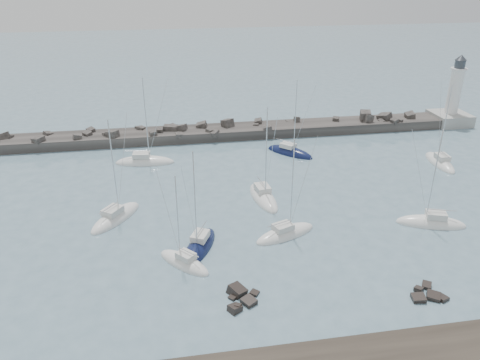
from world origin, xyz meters
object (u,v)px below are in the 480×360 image
object	(u,v)px
lighthouse	(451,109)
sailboat_5	(184,263)
sailboat_3	(116,218)
sailboat_13	(199,247)
sailboat_8	(290,153)
sailboat_4	(145,162)
sailboat_6	(263,198)
sailboat_9	(431,224)
sailboat_10	(440,163)
sailboat_7	(285,234)

from	to	relation	value
lighthouse	sailboat_5	size ratio (longest dim) A/B	1.28
sailboat_3	sailboat_13	size ratio (longest dim) A/B	1.07
sailboat_8	sailboat_13	distance (m)	32.46
sailboat_4	sailboat_6	xyz separation A→B (m)	(16.52, -15.81, 0.00)
sailboat_3	sailboat_13	distance (m)	13.18
sailboat_5	sailboat_8	distance (m)	35.90
sailboat_5	sailboat_6	distance (m)	18.19
sailboat_6	sailboat_5	bearing A→B (deg)	-130.60
sailboat_5	sailboat_9	xyz separation A→B (m)	(31.18, 3.36, 0.01)
sailboat_5	sailboat_6	bearing A→B (deg)	49.40
lighthouse	sailboat_6	xyz separation A→B (m)	(-44.54, -26.53, -2.93)
sailboat_5	sailboat_10	xyz separation A→B (m)	(43.05, 21.26, 0.01)
sailboat_4	sailboat_7	xyz separation A→B (m)	(17.11, -25.64, -0.01)
lighthouse	sailboat_9	size ratio (longest dim) A/B	1.07
sailboat_7	sailboat_8	bearing A→B (deg)	73.69
sailboat_4	sailboat_7	world-z (taller)	sailboat_4
sailboat_6	sailboat_7	distance (m)	9.85
sailboat_13	sailboat_5	bearing A→B (deg)	-123.75
sailboat_3	sailboat_5	world-z (taller)	sailboat_3
sailboat_3	sailboat_5	size ratio (longest dim) A/B	1.25
sailboat_3	sailboat_7	world-z (taller)	sailboat_3
sailboat_8	sailboat_10	world-z (taller)	sailboat_8
sailboat_3	sailboat_4	distance (m)	18.49
sailboat_3	sailboat_9	xyz separation A→B (m)	(39.27, -8.08, 0.00)
sailboat_3	sailboat_4	bearing A→B (deg)	79.38
sailboat_4	sailboat_8	world-z (taller)	sailboat_4
sailboat_3	sailboat_5	xyz separation A→B (m)	(8.09, -11.45, -0.01)
sailboat_3	sailboat_9	size ratio (longest dim) A/B	1.04
sailboat_3	sailboat_6	distance (m)	20.07
sailboat_4	sailboat_5	size ratio (longest dim) A/B	1.34
sailboat_7	sailboat_9	xyz separation A→B (m)	(18.75, -0.61, 0.02)
sailboat_10	sailboat_5	bearing A→B (deg)	-153.72
sailboat_5	sailboat_10	bearing A→B (deg)	26.28
sailboat_9	sailboat_7	bearing A→B (deg)	178.12
sailboat_4	sailboat_13	world-z (taller)	sailboat_4
sailboat_7	sailboat_8	xyz separation A→B (m)	(7.56, 25.84, 0.01)
sailboat_3	sailboat_8	bearing A→B (deg)	33.20
lighthouse	sailboat_8	distance (m)	38.00
sailboat_9	lighthouse	bearing A→B (deg)	55.72
sailboat_13	sailboat_10	bearing A→B (deg)	24.09
sailboat_3	sailboat_5	bearing A→B (deg)	-54.75
sailboat_10	lighthouse	bearing A→B (deg)	55.07
lighthouse	sailboat_8	xyz separation A→B (m)	(-36.40, -10.52, -2.94)
sailboat_9	sailboat_4	bearing A→B (deg)	143.79
sailboat_7	sailboat_10	xyz separation A→B (m)	(30.63, 17.28, 0.01)
sailboat_7	sailboat_8	distance (m)	26.93
sailboat_10	sailboat_6	bearing A→B (deg)	-166.59
sailboat_7	sailboat_10	distance (m)	35.17
sailboat_3	sailboat_7	distance (m)	21.83
sailboat_7	sailboat_10	size ratio (longest dim) A/B	0.94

